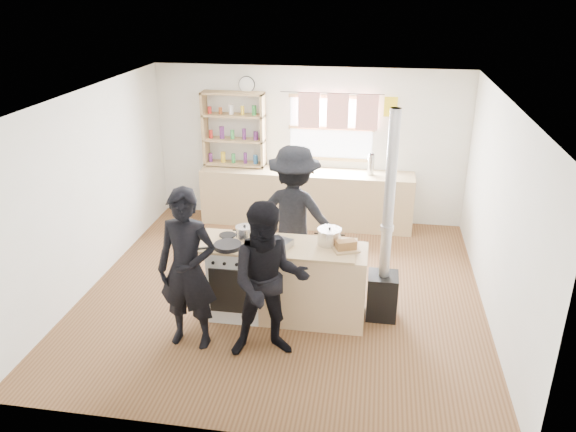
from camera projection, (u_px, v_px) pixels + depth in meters
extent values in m
cube|color=brown|center=(283.00, 291.00, 7.26)|extent=(5.00, 5.00, 0.01)
cube|color=tan|center=(306.00, 198.00, 9.10)|extent=(3.40, 0.55, 0.90)
cube|color=tan|center=(235.00, 164.00, 9.20)|extent=(1.00, 0.28, 0.03)
cube|color=tan|center=(234.00, 140.00, 9.04)|extent=(1.00, 0.28, 0.03)
cube|color=tan|center=(233.00, 115.00, 8.89)|extent=(1.00, 0.28, 0.03)
cube|color=tan|center=(232.00, 93.00, 8.75)|extent=(1.00, 0.28, 0.03)
cube|color=tan|center=(205.00, 129.00, 9.05)|extent=(0.04, 0.28, 1.20)
cube|color=tan|center=(263.00, 131.00, 8.91)|extent=(0.04, 0.28, 1.20)
cylinder|color=silver|center=(371.00, 165.00, 8.72)|extent=(0.10, 0.10, 0.33)
cube|color=white|center=(238.00, 278.00, 6.65)|extent=(0.60, 0.60, 0.90)
cube|color=tan|center=(314.00, 284.00, 6.52)|extent=(1.20, 0.60, 0.90)
cube|color=tan|center=(275.00, 246.00, 6.40)|extent=(1.84, 0.64, 0.03)
cylinder|color=black|center=(228.00, 246.00, 6.30)|extent=(0.41, 0.41, 0.05)
cylinder|color=#2C521C|center=(228.00, 245.00, 6.30)|extent=(0.28, 0.28, 0.02)
cube|color=silver|center=(277.00, 243.00, 6.34)|extent=(0.37, 0.34, 0.08)
cube|color=brown|center=(277.00, 241.00, 6.33)|extent=(0.32, 0.29, 0.02)
cylinder|color=silver|center=(245.00, 233.00, 6.51)|extent=(0.21, 0.21, 0.14)
cylinder|color=silver|center=(245.00, 227.00, 6.48)|extent=(0.21, 0.21, 0.01)
sphere|color=black|center=(245.00, 226.00, 6.48)|extent=(0.03, 0.03, 0.03)
cylinder|color=silver|center=(329.00, 237.00, 6.38)|extent=(0.27, 0.27, 0.17)
cylinder|color=silver|center=(330.00, 230.00, 6.34)|extent=(0.28, 0.28, 0.01)
sphere|color=black|center=(330.00, 228.00, 6.33)|extent=(0.03, 0.03, 0.03)
cube|color=tan|center=(346.00, 250.00, 6.25)|extent=(0.34, 0.30, 0.02)
cube|color=olive|center=(346.00, 245.00, 6.22)|extent=(0.25, 0.19, 0.10)
cube|color=black|center=(382.00, 296.00, 6.62)|extent=(0.35, 0.35, 0.55)
cylinder|color=#ADADB2|center=(389.00, 197.00, 6.13)|extent=(0.12, 0.12, 1.95)
imported|color=black|center=(187.00, 270.00, 5.90)|extent=(0.68, 0.47, 1.80)
imported|color=black|center=(269.00, 282.00, 5.74)|extent=(0.97, 0.84, 1.72)
imported|color=black|center=(294.00, 215.00, 7.22)|extent=(1.28, 0.86, 1.84)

